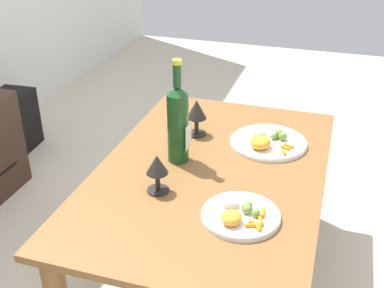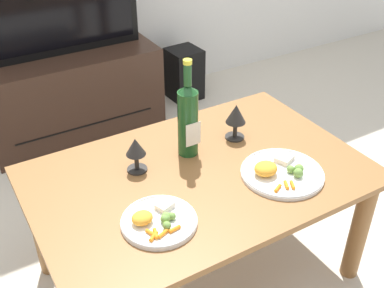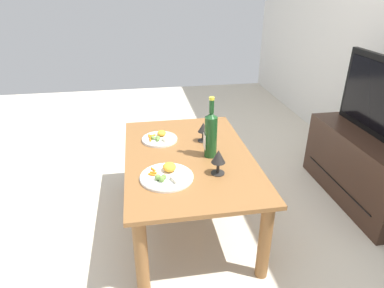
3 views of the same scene
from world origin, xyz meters
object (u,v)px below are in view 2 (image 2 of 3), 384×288
at_px(goblet_left, 136,149).
at_px(dinner_plate_left, 158,220).
at_px(tv_stand, 71,94).
at_px(floor_speaker, 184,74).
at_px(dining_table, 199,191).
at_px(goblet_right, 236,116).
at_px(wine_bottle, 188,118).
at_px(dinner_plate_right, 281,172).
at_px(tv_screen, 58,5).

relative_size(goblet_left, dinner_plate_left, 0.56).
relative_size(tv_stand, floor_speaker, 2.87).
xyz_separation_m(dining_table, goblet_right, (0.24, 0.13, 0.19)).
xyz_separation_m(dining_table, goblet_left, (-0.19, 0.13, 0.18)).
distance_m(wine_bottle, dinner_plate_left, 0.43).
height_order(wine_bottle, goblet_left, wine_bottle).
relative_size(goblet_left, goblet_right, 0.90).
bearing_deg(floor_speaker, wine_bottle, -122.31).
bearing_deg(goblet_right, dinner_plate_left, -149.57).
xyz_separation_m(goblet_left, dinner_plate_left, (-0.06, -0.29, -0.08)).
xyz_separation_m(goblet_left, goblet_right, (0.43, 0.00, 0.01)).
relative_size(goblet_right, dinner_plate_right, 0.50).
distance_m(dining_table, wine_bottle, 0.28).
height_order(tv_screen, wine_bottle, tv_screen).
distance_m(dining_table, dinner_plate_right, 0.31).
xyz_separation_m(floor_speaker, wine_bottle, (-0.70, -1.26, 0.49)).
bearing_deg(tv_stand, dinner_plate_right, -78.51).
bearing_deg(floor_speaker, dinner_plate_left, -125.45).
distance_m(goblet_left, dinner_plate_right, 0.52).
distance_m(tv_stand, dinner_plate_right, 1.56).
distance_m(tv_screen, goblet_right, 1.26).
bearing_deg(tv_stand, dining_table, -87.26).
xyz_separation_m(tv_stand, dinner_plate_left, (-0.19, -1.51, 0.27)).
bearing_deg(goblet_left, floor_speaker, 54.03).
relative_size(dining_table, goblet_left, 8.92).
distance_m(floor_speaker, dinner_plate_left, 1.87).
distance_m(goblet_left, dinner_plate_left, 0.31).
relative_size(dining_table, wine_bottle, 3.14).
xyz_separation_m(goblet_left, dinner_plate_right, (0.43, -0.29, -0.08)).
distance_m(dining_table, dinner_plate_left, 0.31).
bearing_deg(dinner_plate_left, goblet_right, 30.43).
relative_size(floor_speaker, wine_bottle, 0.92).
xyz_separation_m(dinner_plate_left, dinner_plate_right, (0.49, 0.00, 0.00)).
height_order(dining_table, floor_speaker, dining_table).
bearing_deg(dining_table, goblet_left, 145.25).
bearing_deg(dinner_plate_left, floor_speaker, 57.74).
bearing_deg(goblet_right, tv_stand, 104.21).
bearing_deg(wine_bottle, dinner_plate_right, -53.82).
xyz_separation_m(tv_stand, floor_speaker, (0.80, 0.05, -0.08)).
relative_size(floor_speaker, goblet_right, 2.35).
distance_m(wine_bottle, dinner_plate_right, 0.39).
relative_size(tv_screen, goblet_right, 6.01).
bearing_deg(wine_bottle, dining_table, -102.31).
xyz_separation_m(wine_bottle, goblet_right, (0.21, -0.00, -0.05)).
height_order(tv_screen, dinner_plate_left, tv_screen).
distance_m(tv_screen, wine_bottle, 1.22).
relative_size(floor_speaker, dinner_plate_left, 1.45).
height_order(floor_speaker, dinner_plate_right, dinner_plate_right).
bearing_deg(tv_screen, floor_speaker, 3.61).
bearing_deg(goblet_right, floor_speaker, 68.90).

